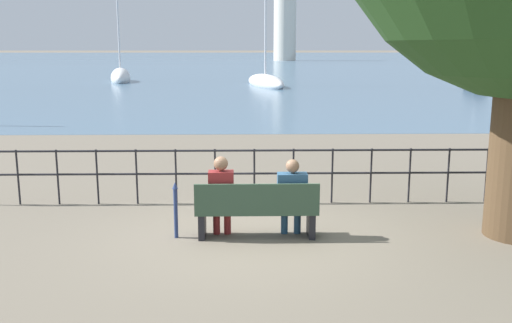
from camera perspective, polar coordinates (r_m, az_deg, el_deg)
ground_plane at (r=9.03m, az=0.07°, el=-7.52°), size 1000.00×1000.00×0.00m
harbor_water at (r=169.26m, az=-1.20°, el=10.38°), size 600.00×300.00×0.01m
park_bench at (r=8.84m, az=0.08°, el=-4.97°), size 1.90×0.45×0.90m
seated_person_left at (r=8.84m, az=-3.49°, el=-3.16°), size 0.39×0.35×1.29m
seated_person_right at (r=8.87m, az=3.62°, el=-3.28°), size 0.46×0.35×1.24m
promenade_railing at (r=10.74m, az=-0.17°, el=-0.60°), size 10.39×0.04×1.05m
closed_umbrella at (r=8.92m, az=-8.04°, el=-4.52°), size 0.09×0.09×0.89m
sailboat_0 at (r=44.05m, az=0.93°, el=7.94°), size 3.50×8.24×8.34m
sailboat_1 at (r=50.65m, az=-13.39°, el=8.22°), size 2.70×6.09×11.97m
sailboat_3 at (r=43.64m, az=21.16°, el=7.28°), size 3.79×5.80×11.24m
harbor_lighthouse at (r=127.80m, az=2.92°, el=13.92°), size 4.87×4.87×18.57m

